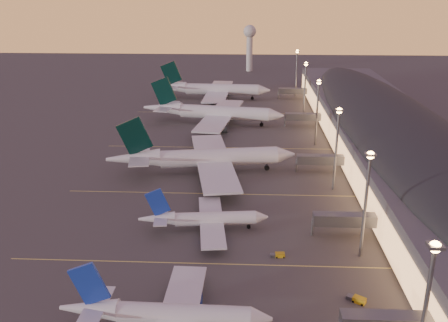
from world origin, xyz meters
The scene contains 12 objects.
ground centered at (0.00, 0.00, 0.00)m, with size 700.00×700.00×0.00m, color #43413E.
airliner_narrow_south centered at (-5.07, -28.68, 3.60)m, with size 38.90×34.65×13.93m.
airliner_narrow_north centered at (-1.52, 11.45, 3.09)m, with size 33.44×30.05×11.94m.
airliner_wide_near centered at (-5.43, 52.49, 5.20)m, with size 62.97×58.05×20.19m.
airliner_wide_mid centered at (-6.54, 114.52, 5.32)m, with size 64.53×59.40×20.67m.
airliner_wide_far centered at (-10.44, 166.04, 5.29)m, with size 64.14×58.41×20.54m.
terminal_building centered at (61.84, 72.47, 8.78)m, with size 56.35×255.00×17.46m.
light_masts centered at (36.00, 65.00, 17.55)m, with size 2.20×217.20×25.90m.
radar_tower centered at (10.00, 260.00, 21.87)m, with size 9.00×9.00×32.50m.
lane_markings centered at (0.00, 40.00, 0.01)m, with size 90.00×180.36×0.00m.
baggage_tug_c centered at (16.85, -1.19, 0.45)m, with size 3.42×1.65×0.99m.
baggage_tug_d centered at (31.66, -17.88, 0.52)m, with size 3.95×3.37×1.13m.
Camera 1 is at (9.12, -103.61, 60.15)m, focal length 40.00 mm.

